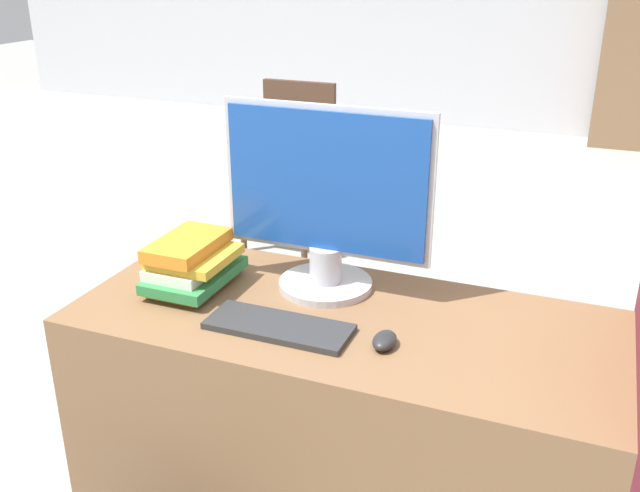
{
  "coord_description": "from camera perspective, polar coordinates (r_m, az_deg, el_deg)",
  "views": [
    {
      "loc": [
        0.53,
        -1.18,
        1.62
      ],
      "look_at": [
        -0.05,
        0.27,
        0.97
      ],
      "focal_mm": 40.0,
      "sensor_mm": 36.0,
      "label": 1
    }
  ],
  "objects": [
    {
      "name": "desk",
      "position": [
        1.99,
        1.69,
        -15.51
      ],
      "size": [
        1.35,
        0.59,
        0.78
      ],
      "color": "brown",
      "rests_on": "ground_plane"
    },
    {
      "name": "monitor",
      "position": [
        1.83,
        0.49,
        3.58
      ],
      "size": [
        0.56,
        0.25,
        0.49
      ],
      "color": "#B7B7BC",
      "rests_on": "desk"
    },
    {
      "name": "keyboard",
      "position": [
        1.72,
        -3.32,
        -6.46
      ],
      "size": [
        0.35,
        0.14,
        0.02
      ],
      "color": "#2D2D2D",
      "rests_on": "desk"
    },
    {
      "name": "mouse",
      "position": [
        1.65,
        5.18,
        -7.53
      ],
      "size": [
        0.05,
        0.08,
        0.03
      ],
      "color": "#262626",
      "rests_on": "desk"
    },
    {
      "name": "book_stack",
      "position": [
        1.93,
        -10.19,
        -1.38
      ],
      "size": [
        0.2,
        0.29,
        0.14
      ],
      "color": "orange",
      "rests_on": "desk"
    },
    {
      "name": "far_chair",
      "position": [
        4.15,
        -2.26,
        7.07
      ],
      "size": [
        0.44,
        0.44,
        0.93
      ],
      "rotation": [
        0.0,
        0.0,
        -0.87
      ],
      "color": "#4C3323",
      "rests_on": "ground_plane"
    }
  ]
}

